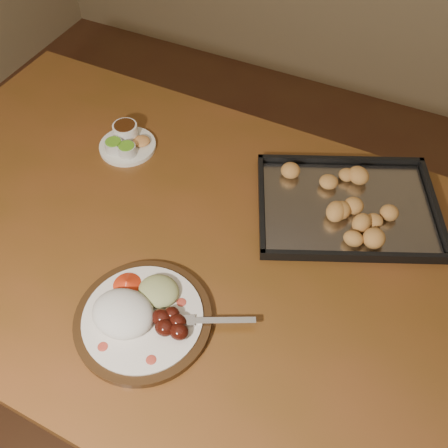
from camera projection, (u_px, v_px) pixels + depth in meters
The scene contains 4 objects.
dining_table at pixel (189, 266), 1.16m from camera, with size 1.52×0.93×0.75m.
dinner_plate at pixel (140, 314), 0.95m from camera, with size 0.33×0.26×0.06m.
condiment_saucer at pixel (126, 142), 1.26m from camera, with size 0.14×0.14×0.05m.
baking_tray at pixel (347, 205), 1.13m from camera, with size 0.49×0.43×0.04m.
Camera 1 is at (0.07, -0.29, 1.62)m, focal length 40.00 mm.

